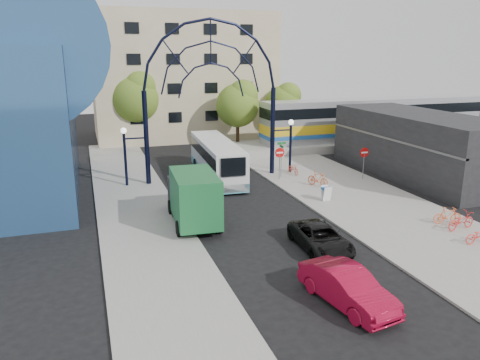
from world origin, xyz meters
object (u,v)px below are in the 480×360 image
object	(u,v)px
street_name_sign	(281,152)
bike_near_b	(318,179)
tree_north_b	(136,96)
bike_far_b	(448,215)
green_truck	(193,197)
bike_far_a	(461,221)
city_bus	(217,159)
do_not_enter_sign	(364,156)
sandwich_board	(326,192)
bike_near_a	(293,169)
tree_north_a	(239,103)
train_car	(375,119)
red_sedan	(347,287)
tree_north_c	(284,102)
bike_far_c	(480,235)
stop_sign	(280,156)
black_suv	(321,238)
gateway_arch	(211,68)

from	to	relation	value
street_name_sign	bike_near_b	world-z (taller)	street_name_sign
tree_north_b	bike_far_b	bearing A→B (deg)	-65.06
green_truck	bike_far_a	world-z (taller)	green_truck
green_truck	city_bus	bearing A→B (deg)	70.23
do_not_enter_sign	sandwich_board	world-z (taller)	do_not_enter_sign
bike_near_a	tree_north_a	bearing A→B (deg)	89.00
city_bus	bike_far_a	size ratio (longest dim) A/B	5.66
train_car	red_sedan	bearing A→B (deg)	-125.55
tree_north_c	city_bus	size ratio (longest dim) A/B	0.60
tree_north_c	bike_near_b	xyz separation A→B (m)	(-5.41, -18.67, -3.61)
sandwich_board	bike_near_a	size ratio (longest dim) A/B	0.60
bike_near_a	bike_far_c	distance (m)	16.42
stop_sign	city_bus	xyz separation A→B (m)	(-4.33, 2.46, -0.45)
tree_north_a	bike_near_a	world-z (taller)	tree_north_a
street_name_sign	bike_near_b	xyz separation A→B (m)	(1.51, -3.34, -1.46)
green_truck	bike_far_c	world-z (taller)	green_truck
bike_near_a	stop_sign	bearing A→B (deg)	-149.03
stop_sign	do_not_enter_sign	world-z (taller)	stop_sign
tree_north_c	bike_far_b	size ratio (longest dim) A/B	3.97
red_sedan	bike_far_a	xyz separation A→B (m)	(10.13, 4.88, -0.13)
tree_north_a	tree_north_b	bearing A→B (deg)	158.20
tree_north_c	black_suv	xyz separation A→B (m)	(-10.57, -28.81, -3.64)
do_not_enter_sign	black_suv	bearing A→B (deg)	-130.98
sandwich_board	tree_north_c	distance (m)	23.17
tree_north_c	bike_far_a	xyz separation A→B (m)	(-1.99, -29.02, -3.65)
street_name_sign	bike_far_c	distance (m)	16.26
gateway_arch	tree_north_b	bearing A→B (deg)	103.68
black_suv	bike_far_a	bearing A→B (deg)	1.29
do_not_enter_sign	bike_near_b	xyz separation A→B (m)	(-4.29, -0.74, -1.31)
red_sedan	bike_near_a	distance (m)	20.21
gateway_arch	bike_near_b	size ratio (longest dim) A/B	7.45
tree_north_a	bike_far_c	distance (m)	29.39
tree_north_b	bike_near_b	xyz separation A→B (m)	(10.59, -20.67, -4.60)
street_name_sign	bike_far_a	xyz separation A→B (m)	(4.93, -13.69, -1.51)
stop_sign	do_not_enter_sign	size ratio (longest dim) A/B	1.01
gateway_arch	red_sedan	distance (m)	21.44
bike_far_c	gateway_arch	bearing A→B (deg)	31.66
bike_far_b	bike_far_c	distance (m)	2.90
do_not_enter_sign	gateway_arch	bearing A→B (deg)	160.01
sandwich_board	bike_near_b	size ratio (longest dim) A/B	0.54
do_not_enter_sign	bike_near_b	distance (m)	4.54
tree_north_a	bike_near_b	size ratio (longest dim) A/B	3.82
train_car	bike_far_b	world-z (taller)	train_car
street_name_sign	bike_far_a	size ratio (longest dim) A/B	1.46
do_not_enter_sign	train_car	size ratio (longest dim) A/B	0.10
do_not_enter_sign	bike_far_c	bearing A→B (deg)	-96.21
street_name_sign	red_sedan	world-z (taller)	street_name_sign
bike_far_b	tree_north_c	bearing A→B (deg)	11.04
gateway_arch	bike_near_a	distance (m)	10.37
bike_near_b	bike_far_a	xyz separation A→B (m)	(3.42, -10.35, -0.05)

